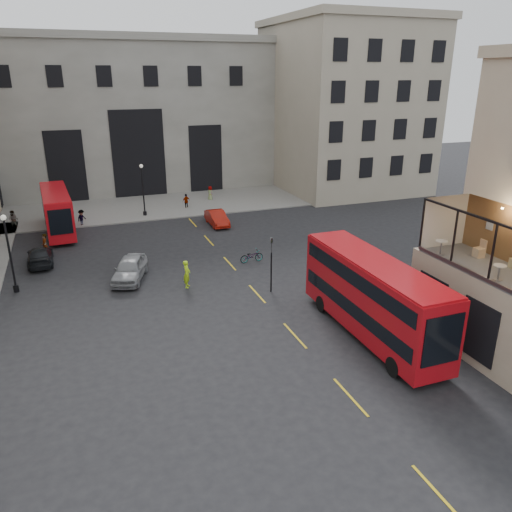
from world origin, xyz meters
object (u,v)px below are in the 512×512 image
object	(u,v)px
bus_near	(373,294)
bus_far	(57,209)
pedestrian_d	(210,193)
pedestrian_e	(45,245)
cafe_table_far	(441,245)
street_lamp_a	(11,258)
cyclist	(187,274)
pedestrian_a	(14,220)
traffic_light_near	(271,258)
pedestrian_c	(186,201)
cafe_table_mid	(499,270)
cafe_chair_d	(479,252)
street_lamp_b	(143,193)
car_b	(217,218)
traffic_light_far	(46,216)
car_c	(40,256)
pedestrian_b	(82,218)
car_a	(130,269)
bicycle	(252,256)

from	to	relation	value
bus_near	bus_far	size ratio (longest dim) A/B	1.13
bus_near	pedestrian_d	size ratio (longest dim) A/B	6.72
pedestrian_e	cafe_table_far	xyz separation A→B (m)	(20.74, -20.72, 4.17)
street_lamp_a	cyclist	bearing A→B (deg)	-16.54
pedestrian_d	cafe_table_far	distance (m)	34.81
pedestrian_a	pedestrian_e	size ratio (longest dim) A/B	0.93
traffic_light_near	pedestrian_a	world-z (taller)	traffic_light_near
pedestrian_c	pedestrian_e	distance (m)	17.74
cafe_table_mid	cafe_table_far	distance (m)	3.82
cafe_table_mid	cafe_chair_d	world-z (taller)	cafe_chair_d
bus_far	pedestrian_e	distance (m)	6.72
street_lamp_b	car_b	bearing A→B (deg)	-42.92
cyclist	cafe_table_mid	size ratio (longest dim) A/B	2.60
traffic_light_far	pedestrian_a	xyz separation A→B (m)	(-3.18, 5.81, -1.54)
cafe_table_far	cafe_chair_d	world-z (taller)	cafe_chair_d
cafe_chair_d	cyclist	bearing A→B (deg)	137.92
traffic_light_near	car_c	size ratio (longest dim) A/B	0.84
cafe_table_mid	bus_far	bearing A→B (deg)	122.61
pedestrian_a	bus_near	bearing A→B (deg)	-40.06
car_b	pedestrian_e	size ratio (longest dim) A/B	2.23
street_lamp_a	pedestrian_a	bearing A→B (deg)	94.27
car_c	pedestrian_a	bearing A→B (deg)	-77.38
car_c	pedestrian_e	distance (m)	1.64
car_b	pedestrian_b	distance (m)	12.88
bus_near	car_a	size ratio (longest dim) A/B	2.35
traffic_light_near	car_b	world-z (taller)	traffic_light_near
cafe_table_far	cafe_chair_d	xyz separation A→B (m)	(1.63, -1.04, -0.23)
traffic_light_far	pedestrian_e	distance (m)	3.71
pedestrian_c	pedestrian_d	xyz separation A→B (m)	(3.42, 2.69, 0.03)
pedestrian_b	pedestrian_c	xyz separation A→B (m)	(10.87, 3.07, -0.01)
bus_far	cafe_table_mid	distance (m)	37.00
street_lamp_a	cafe_table_mid	size ratio (longest dim) A/B	7.23
car_a	pedestrian_b	distance (m)	15.25
bus_near	cafe_chair_d	bearing A→B (deg)	-19.13
car_c	pedestrian_e	xyz separation A→B (m)	(0.35, 1.57, 0.30)
traffic_light_near	pedestrian_e	distance (m)	19.08
bus_far	cafe_table_far	bearing A→B (deg)	-54.13
car_b	cafe_table_mid	world-z (taller)	cafe_table_mid
street_lamp_b	car_c	xyz separation A→B (m)	(-9.59, -10.96, -1.74)
street_lamp_b	cafe_table_far	distance (m)	32.35
traffic_light_near	cyclist	xyz separation A→B (m)	(-5.07, 2.75, -1.47)
traffic_light_near	bicycle	size ratio (longest dim) A/B	2.04
bicycle	pedestrian_d	world-z (taller)	pedestrian_d
traffic_light_far	street_lamp_b	bearing A→B (deg)	33.69
bus_far	pedestrian_e	world-z (taller)	bus_far
street_lamp_b	traffic_light_far	bearing A→B (deg)	-146.31
street_lamp_b	bus_far	world-z (taller)	street_lamp_b
cyclist	cafe_table_far	size ratio (longest dim) A/B	2.46
bus_far	pedestrian_a	bearing A→B (deg)	146.02
car_a	bicycle	xyz separation A→B (m)	(9.25, 0.27, -0.32)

